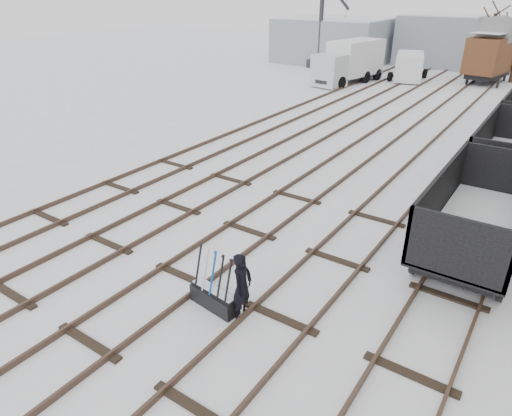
{
  "coord_description": "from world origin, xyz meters",
  "views": [
    {
      "loc": [
        7.2,
        -7.19,
        6.95
      ],
      "look_at": [
        0.62,
        2.48,
        1.2
      ],
      "focal_mm": 32.0,
      "sensor_mm": 36.0,
      "label": 1
    }
  ],
  "objects": [
    {
      "name": "panel_van",
      "position": [
        -3.91,
        30.89,
        1.06
      ],
      "size": [
        3.21,
        5.0,
        2.04
      ],
      "rotation": [
        0.0,
        0.0,
        0.28
      ],
      "color": "silver",
      "rests_on": "ground"
    },
    {
      "name": "shed_right",
      "position": [
        -4.0,
        40.0,
        2.25
      ],
      "size": [
        7.0,
        6.0,
        4.5
      ],
      "color": "#9099A2",
      "rests_on": "ground"
    },
    {
      "name": "worker",
      "position": [
        2.2,
        -0.4,
        0.83
      ],
      "size": [
        0.46,
        0.65,
        1.67
      ],
      "primitive_type": "imported",
      "rotation": [
        0.0,
        0.0,
        1.68
      ],
      "color": "black",
      "rests_on": "ground"
    },
    {
      "name": "crane",
      "position": [
        -12.61,
        32.37,
        2.12
      ],
      "size": [
        1.94,
        4.81,
        8.06
      ],
      "rotation": [
        0.0,
        0.0,
        -0.24
      ],
      "color": "#29292E",
      "rests_on": "ground"
    },
    {
      "name": "freight_wagon_a",
      "position": [
        6.0,
        5.48,
        0.91
      ],
      "size": [
        2.33,
        5.82,
        2.37
      ],
      "color": "black",
      "rests_on": "ground"
    },
    {
      "name": "ground",
      "position": [
        0.0,
        0.0,
        0.0
      ],
      "size": [
        120.0,
        120.0,
        0.0
      ],
      "primitive_type": "plane",
      "color": "white",
      "rests_on": "ground"
    },
    {
      "name": "freight_wagon_b",
      "position": [
        6.0,
        11.88,
        0.91
      ],
      "size": [
        2.33,
        5.82,
        2.37
      ],
      "color": "black",
      "rests_on": "ground"
    },
    {
      "name": "lorry",
      "position": [
        -7.35,
        26.94,
        1.6
      ],
      "size": [
        3.14,
        7.12,
        3.12
      ],
      "rotation": [
        0.0,
        0.0,
        -0.2
      ],
      "color": "black",
      "rests_on": "ground"
    },
    {
      "name": "box_van_wagon",
      "position": [
        1.58,
        33.13,
        2.2
      ],
      "size": [
        3.46,
        5.34,
        3.78
      ],
      "rotation": [
        0.0,
        0.0,
        -0.18
      ],
      "color": "black",
      "rests_on": "ground"
    },
    {
      "name": "shed_left",
      "position": [
        -13.0,
        36.0,
        2.05
      ],
      "size": [
        10.0,
        8.0,
        4.1
      ],
      "color": "#9099A2",
      "rests_on": "ground"
    },
    {
      "name": "ground_frame",
      "position": [
        1.45,
        -0.5,
        0.28
      ],
      "size": [
        1.34,
        0.59,
        1.49
      ],
      "rotation": [
        0.0,
        0.0,
        -0.13
      ],
      "color": "black",
      "rests_on": "ground"
    },
    {
      "name": "tree_far_left",
      "position": [
        0.55,
        38.03,
        2.39
      ],
      "size": [
        0.3,
        0.3,
        4.79
      ],
      "primitive_type": "cylinder",
      "color": "black",
      "rests_on": "ground"
    },
    {
      "name": "tracks",
      "position": [
        -0.0,
        13.67,
        0.07
      ],
      "size": [
        13.9,
        52.0,
        0.16
      ],
      "color": "black",
      "rests_on": "ground"
    }
  ]
}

